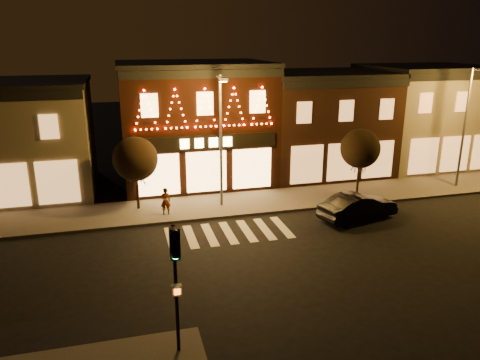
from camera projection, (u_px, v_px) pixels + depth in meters
name	position (u px, v px, depth m)	size (l,w,h in m)	color
ground	(249.00, 268.00, 20.54)	(120.00, 120.00, 0.00)	black
sidewalk_far	(245.00, 203.00, 28.40)	(44.00, 4.00, 0.15)	#47423D
building_pulp	(195.00, 122.00, 32.24)	(10.20, 8.34, 8.30)	black
building_right_a	(320.00, 122.00, 34.68)	(9.20, 8.28, 7.50)	#371D13
building_right_b	(424.00, 115.00, 36.83)	(9.20, 8.28, 7.80)	#756A53
traffic_signal_near	(175.00, 266.00, 13.88)	(0.30, 0.45, 4.36)	black
streetlamp_mid	(221.00, 132.00, 26.36)	(0.51, 1.77, 7.71)	#59595E
streetlamp_right	(468.00, 119.00, 30.00)	(0.51, 1.80, 7.85)	#59595E
tree_left	(135.00, 159.00, 26.44)	(2.57, 2.57, 4.30)	black
tree_right	(360.00, 149.00, 29.25)	(2.51, 2.51, 4.20)	black
dark_sedan	(358.00, 207.00, 25.80)	(1.61, 4.62, 1.52)	black
pedestrian	(165.00, 201.00, 26.14)	(0.58, 0.38, 1.59)	gray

